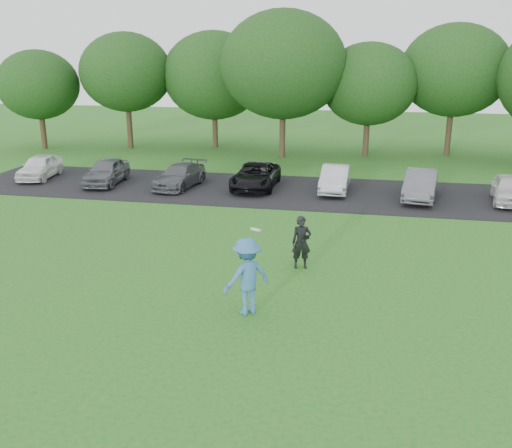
% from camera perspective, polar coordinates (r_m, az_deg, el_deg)
% --- Properties ---
extents(ground, '(100.00, 100.00, 0.00)m').
position_cam_1_polar(ground, '(14.59, -2.74, -8.89)').
color(ground, '#23671D').
rests_on(ground, ground).
extents(parking_lot, '(32.00, 6.50, 0.03)m').
position_cam_1_polar(parking_lot, '(26.68, 4.03, 3.27)').
color(parking_lot, black).
rests_on(parking_lot, ground).
extents(frisbee_player, '(1.44, 1.41, 2.31)m').
position_cam_1_polar(frisbee_player, '(14.19, -0.91, -5.24)').
color(frisbee_player, teal).
rests_on(frisbee_player, ground).
extents(camera_bystander, '(0.67, 0.52, 1.62)m').
position_cam_1_polar(camera_bystander, '(17.21, 4.57, -1.84)').
color(camera_bystander, black).
rests_on(camera_bystander, ground).
extents(parked_cars, '(27.87, 4.66, 1.25)m').
position_cam_1_polar(parked_cars, '(26.65, 2.49, 4.61)').
color(parked_cars, white).
rests_on(parked_cars, parking_lot).
extents(tree_row, '(42.39, 9.85, 8.64)m').
position_cam_1_polar(tree_row, '(35.53, 8.82, 14.56)').
color(tree_row, '#38281C').
rests_on(tree_row, ground).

